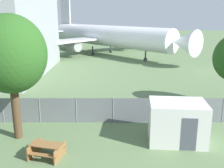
# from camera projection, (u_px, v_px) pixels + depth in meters

# --- Properties ---
(perimeter_fence) EXTENTS (56.07, 0.07, 1.79)m
(perimeter_fence) POSITION_uv_depth(u_px,v_px,m) (77.00, 110.00, 18.16)
(perimeter_fence) COLOR slate
(perimeter_fence) RESTS_ON ground
(airplane) EXTENTS (28.06, 30.11, 11.09)m
(airplane) POSITION_uv_depth(u_px,v_px,m) (106.00, 36.00, 48.83)
(airplane) COLOR silver
(airplane) RESTS_ON ground
(portable_cabin) EXTENTS (3.43, 2.61, 2.45)m
(portable_cabin) POSITION_uv_depth(u_px,v_px,m) (178.00, 122.00, 15.38)
(portable_cabin) COLOR silver
(portable_cabin) RESTS_ON ground
(picnic_bench_near_cabin) EXTENTS (2.00, 1.78, 0.76)m
(picnic_bench_near_cabin) POSITION_uv_depth(u_px,v_px,m) (47.00, 149.00, 13.82)
(picnic_bench_near_cabin) COLOR brown
(picnic_bench_near_cabin) RESTS_ON ground
(tree_left_of_cabin) EXTENTS (4.13, 4.13, 7.44)m
(tree_left_of_cabin) POSITION_uv_depth(u_px,v_px,m) (11.00, 55.00, 14.88)
(tree_left_of_cabin) COLOR #4C3823
(tree_left_of_cabin) RESTS_ON ground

